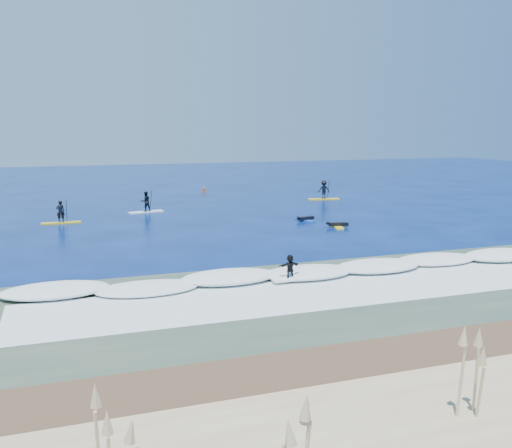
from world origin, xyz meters
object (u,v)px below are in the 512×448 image
object	(u,v)px
sup_paddler_left	(61,215)
prone_paddler_near	(337,225)
sup_paddler_right	(324,191)
sup_paddler_center	(146,203)
prone_paddler_far	(305,219)
wave_surfer	(290,269)
marker_buoy	(204,190)

from	to	relation	value
sup_paddler_left	prone_paddler_near	size ratio (longest dim) A/B	1.35
sup_paddler_left	sup_paddler_right	bearing A→B (deg)	13.94
sup_paddler_center	prone_paddler_far	xyz separation A→B (m)	(11.33, -8.80, -0.65)
prone_paddler_far	wave_surfer	distance (m)	18.58
wave_surfer	marker_buoy	bearing A→B (deg)	78.61
sup_paddler_center	sup_paddler_right	xyz separation A→B (m)	(18.71, 3.01, 0.10)
sup_paddler_left	sup_paddler_right	xyz separation A→B (m)	(25.82, 6.68, 0.25)
wave_surfer	marker_buoy	world-z (taller)	wave_surfer
sup_paddler_right	marker_buoy	xyz separation A→B (m)	(-10.16, 10.27, -0.58)
prone_paddler_far	wave_surfer	size ratio (longest dim) A/B	1.21
sup_paddler_right	marker_buoy	size ratio (longest dim) A/B	4.66
sup_paddler_right	prone_paddler_far	xyz separation A→B (m)	(-7.38, -11.81, -0.75)
sup_paddler_center	wave_surfer	xyz separation A→B (m)	(3.10, -25.44, -0.07)
sup_paddler_left	marker_buoy	xyz separation A→B (m)	(15.66, 16.95, -0.33)
prone_paddler_near	sup_paddler_right	bearing A→B (deg)	-8.55
prone_paddler_far	prone_paddler_near	bearing A→B (deg)	-176.43
sup_paddler_right	wave_surfer	size ratio (longest dim) A/B	1.92
wave_surfer	sup_paddler_right	bearing A→B (deg)	57.87
prone_paddler_far	sup_paddler_center	bearing A→B (deg)	37.80
sup_paddler_left	sup_paddler_center	distance (m)	8.00
sup_paddler_center	sup_paddler_right	world-z (taller)	sup_paddler_right
sup_paddler_right	wave_surfer	world-z (taller)	sup_paddler_right
sup_paddler_right	prone_paddler_far	bearing A→B (deg)	-111.31
sup_paddler_left	marker_buoy	world-z (taller)	sup_paddler_left
prone_paddler_near	prone_paddler_far	world-z (taller)	prone_paddler_near
sup_paddler_right	wave_surfer	distance (m)	32.46
sup_paddler_right	marker_buoy	distance (m)	14.46
prone_paddler_far	sup_paddler_right	bearing A→B (deg)	-46.35
prone_paddler_near	marker_buoy	world-z (taller)	marker_buoy
sup_paddler_center	sup_paddler_left	bearing A→B (deg)	-164.82
sup_paddler_center	prone_paddler_far	size ratio (longest dim) A/B	1.47
marker_buoy	wave_surfer	bearing A→B (deg)	-98.02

